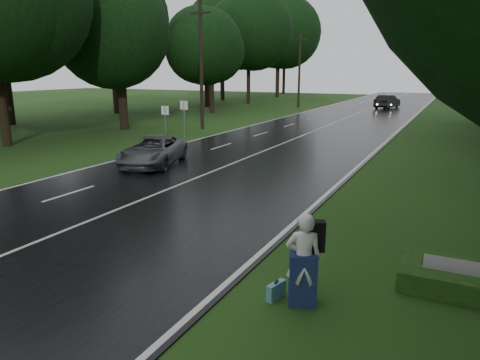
# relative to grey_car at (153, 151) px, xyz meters

# --- Properties ---
(ground) EXTENTS (160.00, 160.00, 0.00)m
(ground) POSITION_rel_grey_car_xyz_m (3.41, -7.76, -0.73)
(ground) COLOR #204213
(ground) RESTS_ON ground
(road) EXTENTS (12.00, 140.00, 0.04)m
(road) POSITION_rel_grey_car_xyz_m (3.41, 12.24, -0.71)
(road) COLOR black
(road) RESTS_ON ground
(lane_center) EXTENTS (0.12, 140.00, 0.01)m
(lane_center) POSITION_rel_grey_car_xyz_m (3.41, 12.24, -0.69)
(lane_center) COLOR silver
(lane_center) RESTS_ON road
(grey_car) EXTENTS (3.65, 5.43, 1.38)m
(grey_car) POSITION_rel_grey_car_xyz_m (0.00, 0.00, 0.00)
(grey_car) COLOR #4D5053
(grey_car) RESTS_ON road
(far_car) EXTENTS (2.58, 5.13, 1.61)m
(far_car) POSITION_rel_grey_car_xyz_m (5.20, 39.85, 0.11)
(far_car) COLOR black
(far_car) RESTS_ON road
(hitchhiker) EXTENTS (0.83, 0.81, 1.94)m
(hitchhiker) POSITION_rel_grey_car_xyz_m (10.97, -9.53, 0.17)
(hitchhiker) COLOR silver
(hitchhiker) RESTS_ON ground
(suitcase) EXTENTS (0.27, 0.52, 0.35)m
(suitcase) POSITION_rel_grey_car_xyz_m (10.41, -9.57, -0.55)
(suitcase) COLOR teal
(suitcase) RESTS_ON ground
(culvert) EXTENTS (1.28, 0.64, 0.64)m
(culvert) POSITION_rel_grey_car_xyz_m (13.69, -7.37, -0.73)
(culvert) COLOR slate
(culvert) RESTS_ON ground
(utility_pole_mid) EXTENTS (1.80, 0.28, 9.80)m
(utility_pole_mid) POSITION_rel_grey_car_xyz_m (-5.09, 13.07, -0.73)
(utility_pole_mid) COLOR black
(utility_pole_mid) RESTS_ON ground
(utility_pole_far) EXTENTS (1.80, 0.28, 9.12)m
(utility_pole_far) POSITION_rel_grey_car_xyz_m (-5.09, 36.40, -0.73)
(utility_pole_far) COLOR black
(utility_pole_far) RESTS_ON ground
(road_sign_a) EXTENTS (0.56, 0.10, 2.35)m
(road_sign_a) POSITION_rel_grey_car_xyz_m (-3.79, 6.32, -0.73)
(road_sign_a) COLOR white
(road_sign_a) RESTS_ON ground
(road_sign_b) EXTENTS (0.61, 0.10, 2.56)m
(road_sign_b) POSITION_rel_grey_car_xyz_m (-3.79, 8.54, -0.73)
(road_sign_b) COLOR white
(road_sign_b) RESTS_ON ground
(tree_left_c) EXTENTS (9.85, 9.85, 15.39)m
(tree_left_c) POSITION_rel_grey_car_xyz_m (-11.77, 0.61, -0.73)
(tree_left_c) COLOR black
(tree_left_c) RESTS_ON ground
(tree_left_d) EXTENTS (8.17, 8.17, 12.77)m
(tree_left_d) POSITION_rel_grey_car_xyz_m (-10.61, 10.15, -0.73)
(tree_left_d) COLOR black
(tree_left_d) RESTS_ON ground
(tree_left_e) EXTENTS (7.69, 7.69, 12.02)m
(tree_left_e) POSITION_rel_grey_car_xyz_m (-11.33, 25.43, -0.73)
(tree_left_e) COLOR black
(tree_left_e) RESTS_ON ground
(tree_left_f) EXTENTS (11.07, 11.07, 17.30)m
(tree_left_f) POSITION_rel_grey_car_xyz_m (-13.47, 39.33, -0.73)
(tree_left_f) COLOR black
(tree_left_f) RESTS_ON ground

